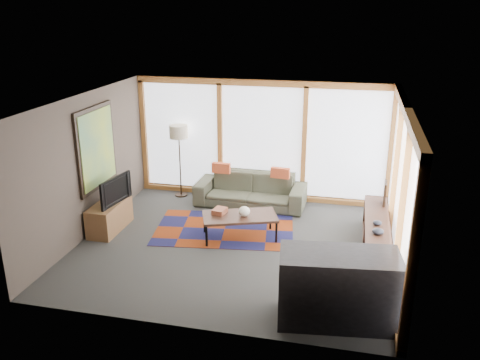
% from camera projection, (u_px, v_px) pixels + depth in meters
% --- Properties ---
extents(ground, '(5.50, 5.50, 0.00)m').
position_uv_depth(ground, '(235.00, 245.00, 9.06)').
color(ground, '#2D2D2B').
rests_on(ground, ground).
extents(room_envelope, '(5.52, 5.02, 2.62)m').
position_uv_depth(room_envelope, '(269.00, 156.00, 8.96)').
color(room_envelope, '#463C34').
rests_on(room_envelope, ground).
extents(rug, '(2.80, 2.01, 0.01)m').
position_uv_depth(rug, '(225.00, 229.00, 9.70)').
color(rug, maroon).
rests_on(rug, ground).
extents(sofa, '(2.33, 0.96, 0.67)m').
position_uv_depth(sofa, '(251.00, 190.00, 10.77)').
color(sofa, '#3C3D2D').
rests_on(sofa, ground).
extents(pillow_left, '(0.39, 0.12, 0.22)m').
position_uv_depth(pillow_left, '(221.00, 168.00, 10.75)').
color(pillow_left, '#C04B27').
rests_on(pillow_left, sofa).
extents(pillow_right, '(0.40, 0.15, 0.21)m').
position_uv_depth(pillow_right, '(280.00, 173.00, 10.44)').
color(pillow_right, '#C04B27').
rests_on(pillow_right, sofa).
extents(floor_lamp, '(0.41, 0.41, 1.61)m').
position_uv_depth(floor_lamp, '(180.00, 161.00, 11.14)').
color(floor_lamp, '#2E2015').
rests_on(floor_lamp, ground).
extents(coffee_table, '(1.48, 1.08, 0.44)m').
position_uv_depth(coffee_table, '(240.00, 227.00, 9.28)').
color(coffee_table, black).
rests_on(coffee_table, ground).
extents(book_stack, '(0.26, 0.30, 0.09)m').
position_uv_depth(book_stack, '(220.00, 211.00, 9.29)').
color(book_stack, brown).
rests_on(book_stack, coffee_table).
extents(vase, '(0.21, 0.21, 0.18)m').
position_uv_depth(vase, '(244.00, 211.00, 9.15)').
color(vase, white).
rests_on(vase, coffee_table).
extents(bookshelf, '(0.42, 2.33, 0.58)m').
position_uv_depth(bookshelf, '(376.00, 235.00, 8.79)').
color(bookshelf, black).
rests_on(bookshelf, ground).
extents(bowl_a, '(0.22, 0.22, 0.09)m').
position_uv_depth(bowl_a, '(378.00, 231.00, 8.13)').
color(bowl_a, black).
rests_on(bowl_a, bookshelf).
extents(bowl_b, '(0.18, 0.18, 0.07)m').
position_uv_depth(bowl_b, '(377.00, 223.00, 8.47)').
color(bowl_b, black).
rests_on(bowl_b, bookshelf).
extents(shelf_picture, '(0.06, 0.33, 0.42)m').
position_uv_depth(shelf_picture, '(385.00, 193.00, 9.30)').
color(shelf_picture, black).
rests_on(shelf_picture, bookshelf).
extents(tv_console, '(0.45, 1.08, 0.54)m').
position_uv_depth(tv_console, '(110.00, 216.00, 9.60)').
color(tv_console, brown).
rests_on(tv_console, ground).
extents(television, '(0.27, 0.91, 0.52)m').
position_uv_depth(television, '(112.00, 190.00, 9.45)').
color(television, black).
rests_on(television, tv_console).
extents(bar_counter, '(1.65, 0.92, 1.00)m').
position_uv_depth(bar_counter, '(338.00, 288.00, 6.77)').
color(bar_counter, black).
rests_on(bar_counter, ground).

